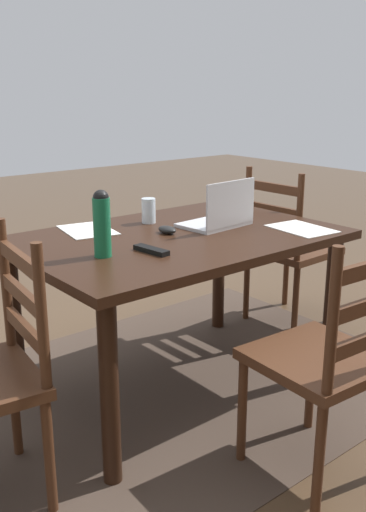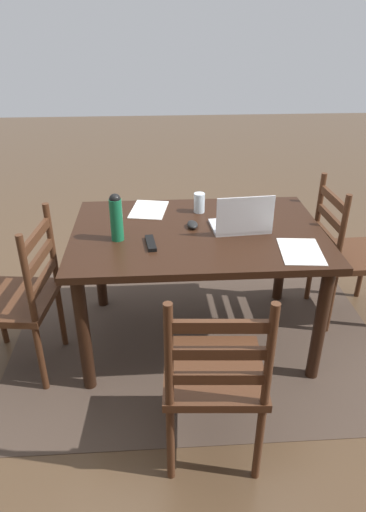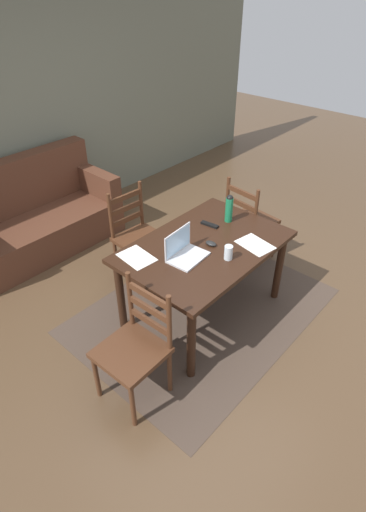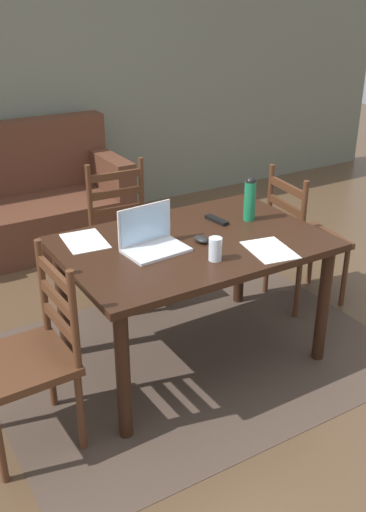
% 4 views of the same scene
% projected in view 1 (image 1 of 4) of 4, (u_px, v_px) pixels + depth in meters
% --- Properties ---
extents(ground_plane, '(14.00, 14.00, 0.00)m').
position_uv_depth(ground_plane, '(178.00, 384.00, 2.80)').
color(ground_plane, brown).
extents(area_rug, '(2.29, 1.69, 0.01)m').
position_uv_depth(area_rug, '(178.00, 384.00, 2.80)').
color(area_rug, '#47382D').
rests_on(area_rug, ground).
extents(dining_table, '(1.42, 0.96, 0.76)m').
position_uv_depth(dining_table, '(178.00, 255.00, 2.61)').
color(dining_table, black).
rests_on(dining_table, ground).
extents(chair_left_near, '(0.45, 0.45, 0.95)m').
position_uv_depth(chair_left_near, '(288.00, 249.00, 3.42)').
color(chair_left_near, '#4C2B19').
rests_on(chair_left_near, ground).
extents(chair_far_head, '(0.47, 0.47, 0.95)m').
position_uv_depth(chair_far_head, '(328.00, 360.00, 2.04)').
color(chair_far_head, '#4C2B19').
rests_on(chair_far_head, ground).
extents(laptop, '(0.34, 0.25, 0.23)m').
position_uv_depth(laptop, '(221.00, 215.00, 2.70)').
color(laptop, silver).
rests_on(laptop, dining_table).
extents(water_bottle, '(0.07, 0.07, 0.26)m').
position_uv_depth(water_bottle, '(102.00, 222.00, 2.21)').
color(water_bottle, '#197247').
rests_on(water_bottle, dining_table).
extents(drinking_glass, '(0.07, 0.07, 0.12)m').
position_uv_depth(drinking_glass, '(149.00, 211.00, 2.79)').
color(drinking_glass, silver).
rests_on(drinking_glass, dining_table).
extents(computer_mouse, '(0.07, 0.10, 0.03)m').
position_uv_depth(computer_mouse, '(167.00, 230.00, 2.60)').
color(computer_mouse, black).
rests_on(computer_mouse, dining_table).
extents(tv_remote, '(0.06, 0.17, 0.02)m').
position_uv_depth(tv_remote, '(151.00, 250.00, 2.30)').
color(tv_remote, black).
rests_on(tv_remote, dining_table).
extents(paper_stack_left, '(0.24, 0.32, 0.00)m').
position_uv_depth(paper_stack_left, '(302.00, 229.00, 2.68)').
color(paper_stack_left, white).
rests_on(paper_stack_left, dining_table).
extents(paper_stack_right, '(0.26, 0.33, 0.00)m').
position_uv_depth(paper_stack_right, '(88.00, 230.00, 2.65)').
color(paper_stack_right, white).
rests_on(paper_stack_right, dining_table).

